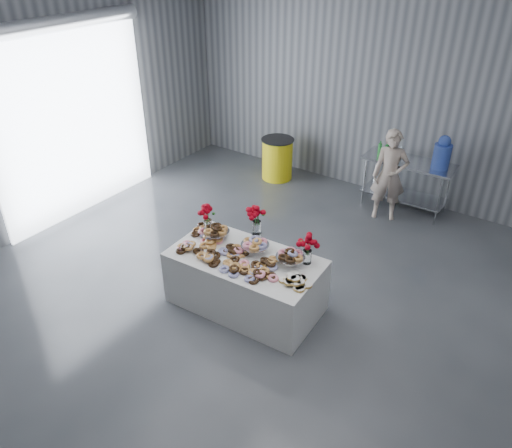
{
  "coord_description": "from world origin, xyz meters",
  "views": [
    {
      "loc": [
        2.89,
        -3.69,
        4.29
      ],
      "look_at": [
        -0.24,
        0.85,
        0.97
      ],
      "focal_mm": 35.0,
      "sensor_mm": 36.0,
      "label": 1
    }
  ],
  "objects": [
    {
      "name": "cake_stand_left",
      "position": [
        -0.66,
        0.54,
        0.89
      ],
      "size": [
        0.36,
        0.36,
        0.17
      ],
      "color": "silver",
      "rests_on": "display_table"
    },
    {
      "name": "danish_pile",
      "position": [
        0.65,
        0.3,
        0.81
      ],
      "size": [
        0.48,
        0.48,
        0.11
      ],
      "primitive_type": null,
      "color": "white",
      "rests_on": "display_table"
    },
    {
      "name": "room_walls",
      "position": [
        -0.27,
        0.07,
        2.64
      ],
      "size": [
        8.04,
        9.04,
        4.02
      ],
      "color": "slate",
      "rests_on": "ground"
    },
    {
      "name": "donut_mounds",
      "position": [
        -0.1,
        0.37,
        0.8
      ],
      "size": [
        1.84,
        0.89,
        0.09
      ],
      "primitive_type": null,
      "rotation": [
        0.0,
        0.0,
        0.05
      ],
      "color": "tan",
      "rests_on": "display_table"
    },
    {
      "name": "drink_bottles",
      "position": [
        0.32,
        4.0,
        1.04
      ],
      "size": [
        0.54,
        0.08,
        0.27
      ],
      "primitive_type": null,
      "color": "#268C33",
      "rests_on": "prep_table"
    },
    {
      "name": "bouquet_center",
      "position": [
        -0.17,
        0.76,
        1.13
      ],
      "size": [
        0.26,
        0.26,
        0.57
      ],
      "color": "silver",
      "rests_on": "display_table"
    },
    {
      "name": "water_jug",
      "position": [
        1.14,
        4.1,
        1.15
      ],
      "size": [
        0.28,
        0.28,
        0.55
      ],
      "color": "blue",
      "rests_on": "prep_table"
    },
    {
      "name": "display_table",
      "position": [
        -0.1,
        0.42,
        0.38
      ],
      "size": [
        1.95,
        1.09,
        0.75
      ],
      "primitive_type": "cube",
      "rotation": [
        0.0,
        0.0,
        0.05
      ],
      "color": "white",
      "rests_on": "ground"
    },
    {
      "name": "bouquet_right",
      "position": [
        0.58,
        0.75,
        1.05
      ],
      "size": [
        0.26,
        0.26,
        0.42
      ],
      "color": "white",
      "rests_on": "display_table"
    },
    {
      "name": "trash_barrel",
      "position": [
        -1.83,
        3.88,
        0.4
      ],
      "size": [
        0.63,
        0.63,
        0.8
      ],
      "rotation": [
        0.0,
        0.0,
        -0.25
      ],
      "color": "yellow",
      "rests_on": "ground"
    },
    {
      "name": "prep_table",
      "position": [
        0.64,
        4.1,
        0.62
      ],
      "size": [
        1.5,
        0.6,
        0.9
      ],
      "color": "silver",
      "rests_on": "ground"
    },
    {
      "name": "ground",
      "position": [
        0.0,
        0.0,
        0.0
      ],
      "size": [
        9.0,
        9.0,
        0.0
      ],
      "primitive_type": "plane",
      "color": "#37393E",
      "rests_on": "ground"
    },
    {
      "name": "person",
      "position": [
        0.49,
        3.63,
        0.77
      ],
      "size": [
        0.66,
        0.55,
        1.54
      ],
      "primitive_type": "imported",
      "rotation": [
        0.0,
        0.0,
        0.37
      ],
      "color": "#CC8C93",
      "rests_on": "ground"
    },
    {
      "name": "bouquet_left",
      "position": [
        -0.86,
        0.63,
        1.05
      ],
      "size": [
        0.26,
        0.26,
        0.42
      ],
      "color": "white",
      "rests_on": "display_table"
    },
    {
      "name": "cake_stand_mid",
      "position": [
        -0.06,
        0.57,
        0.89
      ],
      "size": [
        0.36,
        0.36,
        0.17
      ],
      "color": "silver",
      "rests_on": "display_table"
    },
    {
      "name": "cake_stand_right",
      "position": [
        0.44,
        0.59,
        0.89
      ],
      "size": [
        0.36,
        0.36,
        0.17
      ],
      "color": "silver",
      "rests_on": "display_table"
    }
  ]
}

